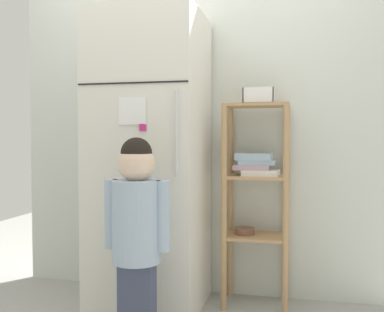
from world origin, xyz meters
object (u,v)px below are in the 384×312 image
object	(u,v)px
refrigerator	(150,162)
pantry_shelf_unit	(256,184)
fruit_bin	(259,98)
child_standing	(137,221)

from	to	relation	value
refrigerator	pantry_shelf_unit	bearing A→B (deg)	14.62
pantry_shelf_unit	fruit_bin	bearing A→B (deg)	-35.09
fruit_bin	refrigerator	bearing A→B (deg)	-166.85
pantry_shelf_unit	refrigerator	bearing A→B (deg)	-165.38
child_standing	fruit_bin	size ratio (longest dim) A/B	5.70
refrigerator	pantry_shelf_unit	size ratio (longest dim) A/B	1.43
refrigerator	fruit_bin	size ratio (longest dim) A/B	9.77
refrigerator	child_standing	size ratio (longest dim) A/B	1.71
child_standing	pantry_shelf_unit	xyz separation A→B (m)	(0.53, 0.71, 0.12)
refrigerator	fruit_bin	bearing A→B (deg)	13.15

